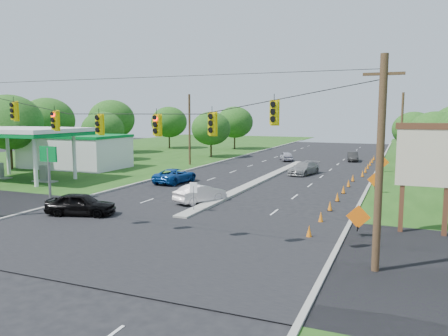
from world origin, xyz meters
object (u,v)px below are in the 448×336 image
at_px(gas_station, 67,148).
at_px(pylon_sign, 432,162).
at_px(white_sedan, 200,193).
at_px(blue_pickup, 175,176).
at_px(black_sedan, 81,204).

xyz_separation_m(gas_station, pylon_sign, (37.95, -14.05, 1.42)).
relative_size(pylon_sign, white_sedan, 1.48).
xyz_separation_m(gas_station, blue_pickup, (16.42, -3.68, -1.88)).
relative_size(white_sedan, blue_pickup, 0.83).
bearing_deg(pylon_sign, blue_pickup, 154.30).
bearing_deg(black_sedan, white_sedan, -54.30).
bearing_deg(black_sedan, gas_station, 27.88).
relative_size(gas_station, black_sedan, 4.44).
bearing_deg(white_sedan, pylon_sign, -166.55).
bearing_deg(black_sedan, blue_pickup, -12.70).
height_order(pylon_sign, blue_pickup, pylon_sign).
height_order(white_sedan, blue_pickup, blue_pickup).
height_order(gas_station, black_sedan, gas_station).
height_order(black_sedan, blue_pickup, black_sedan).
xyz_separation_m(pylon_sign, black_sedan, (-20.69, -3.83, -3.24)).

